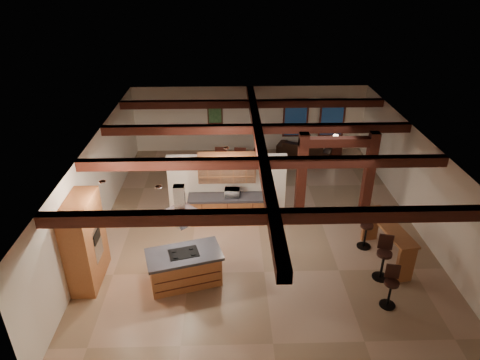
# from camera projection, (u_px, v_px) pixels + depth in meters

# --- Properties ---
(ground) EXTENTS (12.00, 12.00, 0.00)m
(ground) POSITION_uv_depth(u_px,v_px,m) (258.00, 222.00, 13.96)
(ground) COLOR tan
(ground) RESTS_ON ground
(room_walls) EXTENTS (12.00, 12.00, 12.00)m
(room_walls) POSITION_uv_depth(u_px,v_px,m) (259.00, 174.00, 13.14)
(room_walls) COLOR white
(room_walls) RESTS_ON ground
(ceiling_beams) EXTENTS (10.00, 12.00, 0.28)m
(ceiling_beams) POSITION_uv_depth(u_px,v_px,m) (260.00, 144.00, 12.69)
(ceiling_beams) COLOR #36160D
(ceiling_beams) RESTS_ON room_walls
(timber_posts) EXTENTS (2.50, 0.30, 2.90)m
(timber_posts) POSITION_uv_depth(u_px,v_px,m) (336.00, 166.00, 13.66)
(timber_posts) COLOR #36160D
(timber_posts) RESTS_ON ground
(partition_wall) EXTENTS (3.80, 0.18, 2.20)m
(partition_wall) POSITION_uv_depth(u_px,v_px,m) (227.00, 186.00, 13.87)
(partition_wall) COLOR white
(partition_wall) RESTS_ON ground
(pantry_cabinet) EXTENTS (0.67, 1.60, 2.40)m
(pantry_cabinet) POSITION_uv_depth(u_px,v_px,m) (85.00, 242.00, 10.98)
(pantry_cabinet) COLOR #A25E34
(pantry_cabinet) RESTS_ON ground
(back_counter) EXTENTS (2.50, 0.66, 0.94)m
(back_counter) POSITION_uv_depth(u_px,v_px,m) (227.00, 209.00, 13.81)
(back_counter) COLOR #A25E34
(back_counter) RESTS_ON ground
(upper_display_cabinet) EXTENTS (1.80, 0.36, 0.95)m
(upper_display_cabinet) POSITION_uv_depth(u_px,v_px,m) (227.00, 168.00, 13.36)
(upper_display_cabinet) COLOR #A25E34
(upper_display_cabinet) RESTS_ON partition_wall
(range_hood) EXTENTS (1.10, 1.10, 1.40)m
(range_hood) POSITION_uv_depth(u_px,v_px,m) (182.00, 226.00, 10.58)
(range_hood) COLOR silver
(range_hood) RESTS_ON room_walls
(back_windows) EXTENTS (2.70, 0.07, 1.70)m
(back_windows) POSITION_uv_depth(u_px,v_px,m) (314.00, 118.00, 18.61)
(back_windows) COLOR #36160D
(back_windows) RESTS_ON room_walls
(framed_art) EXTENTS (0.65, 0.05, 0.85)m
(framed_art) POSITION_uv_depth(u_px,v_px,m) (215.00, 114.00, 18.41)
(framed_art) COLOR #36160D
(framed_art) RESTS_ON room_walls
(recessed_cans) EXTENTS (3.16, 2.46, 0.03)m
(recessed_cans) POSITION_uv_depth(u_px,v_px,m) (166.00, 171.00, 10.86)
(recessed_cans) COLOR silver
(recessed_cans) RESTS_ON room_walls
(kitchen_island) EXTENTS (2.12, 1.49, 0.95)m
(kitchen_island) POSITION_uv_depth(u_px,v_px,m) (185.00, 267.00, 11.18)
(kitchen_island) COLOR #A25E34
(kitchen_island) RESTS_ON ground
(dining_table) EXTENTS (1.83, 1.02, 0.64)m
(dining_table) POSITION_uv_depth(u_px,v_px,m) (239.00, 176.00, 16.22)
(dining_table) COLOR #3B190E
(dining_table) RESTS_ON ground
(sofa) EXTENTS (2.47, 1.75, 0.67)m
(sofa) POSITION_uv_depth(u_px,v_px,m) (304.00, 149.00, 18.53)
(sofa) COLOR black
(sofa) RESTS_ON ground
(microwave) EXTENTS (0.50, 0.36, 0.26)m
(microwave) POSITION_uv_depth(u_px,v_px,m) (232.00, 193.00, 13.55)
(microwave) COLOR #ADADB1
(microwave) RESTS_ON back_counter
(bar_counter) EXTENTS (0.90, 2.23, 1.14)m
(bar_counter) POSITION_uv_depth(u_px,v_px,m) (388.00, 237.00, 11.93)
(bar_counter) COLOR #A25E34
(bar_counter) RESTS_ON ground
(side_table) EXTENTS (0.58, 0.58, 0.62)m
(side_table) POSITION_uv_depth(u_px,v_px,m) (334.00, 149.00, 18.58)
(side_table) COLOR #36160D
(side_table) RESTS_ON ground
(table_lamp) EXTENTS (0.29, 0.29, 0.34)m
(table_lamp) POSITION_uv_depth(u_px,v_px,m) (336.00, 137.00, 18.33)
(table_lamp) COLOR black
(table_lamp) RESTS_ON side_table
(bar_stool_a) EXTENTS (0.41, 0.42, 1.13)m
(bar_stool_a) POSITION_uv_depth(u_px,v_px,m) (391.00, 286.00, 10.39)
(bar_stool_a) COLOR black
(bar_stool_a) RESTS_ON ground
(bar_stool_b) EXTENTS (0.46, 0.47, 1.26)m
(bar_stool_b) POSITION_uv_depth(u_px,v_px,m) (384.00, 257.00, 11.29)
(bar_stool_b) COLOR black
(bar_stool_b) RESTS_ON ground
(bar_stool_c) EXTENTS (0.41, 0.42, 1.19)m
(bar_stool_c) POSITION_uv_depth(u_px,v_px,m) (366.00, 229.00, 12.55)
(bar_stool_c) COLOR black
(bar_stool_c) RESTS_ON ground
(dining_chairs) EXTENTS (2.12, 2.12, 1.27)m
(dining_chairs) POSITION_uv_depth(u_px,v_px,m) (239.00, 168.00, 16.07)
(dining_chairs) COLOR #36160D
(dining_chairs) RESTS_ON ground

